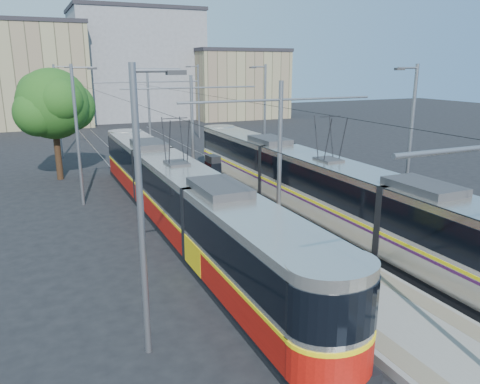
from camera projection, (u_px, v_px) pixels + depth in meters
name	position (u px, v px, depth m)	size (l,w,h in m)	color
ground	(401.00, 327.00, 14.62)	(160.00, 160.00, 0.00)	black
platform	(209.00, 192.00, 29.53)	(4.00, 50.00, 0.30)	gray
tactile_strip_left	(187.00, 193.00, 28.92)	(0.70, 50.00, 0.01)	gray
tactile_strip_right	(230.00, 188.00, 30.07)	(0.70, 50.00, 0.01)	gray
rails	(209.00, 195.00, 29.57)	(8.71, 70.00, 0.03)	gray
tram_left	(178.00, 195.00, 23.07)	(2.43, 27.84, 5.50)	black
tram_right	(327.00, 188.00, 23.85)	(2.43, 31.55, 5.50)	black
catenary	(226.00, 129.00, 25.88)	(9.20, 70.00, 7.00)	slate
street_lamps	(187.00, 122.00, 31.99)	(15.18, 38.22, 8.00)	slate
shelter	(213.00, 174.00, 28.50)	(0.69, 1.09, 2.36)	black
tree	(58.00, 105.00, 32.53)	(5.35, 4.95, 7.77)	#382314
building_left	(22.00, 74.00, 61.65)	(16.32, 12.24, 13.48)	gray
building_centre	(136.00, 65.00, 71.19)	(18.36, 14.28, 15.98)	gray
building_right	(236.00, 84.00, 72.21)	(14.28, 10.20, 10.33)	gray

